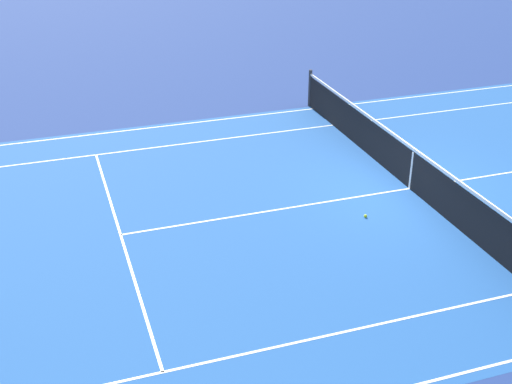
{
  "coord_description": "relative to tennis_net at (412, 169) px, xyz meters",
  "views": [
    {
      "loc": [
        7.51,
        11.64,
        6.69
      ],
      "look_at": [
        3.86,
        0.76,
        0.9
      ],
      "focal_mm": 47.38,
      "sensor_mm": 36.0,
      "label": 1
    }
  ],
  "objects": [
    {
      "name": "tennis_ball",
      "position": [
        1.54,
        0.88,
        -0.46
      ],
      "size": [
        0.07,
        0.07,
        0.07
      ],
      "primitive_type": "sphere",
      "color": "#CCE01E",
      "rests_on": "ground_plane"
    },
    {
      "name": "ground_plane",
      "position": [
        0.0,
        0.0,
        -0.49
      ],
      "size": [
        60.0,
        60.0,
        0.0
      ],
      "primitive_type": "plane",
      "color": "navy"
    },
    {
      "name": "court_slab",
      "position": [
        0.0,
        0.0,
        -0.49
      ],
      "size": [
        24.2,
        11.4,
        0.0
      ],
      "primitive_type": "cube",
      "color": "#1E4C93",
      "rests_on": "ground_plane"
    },
    {
      "name": "court_line_markings",
      "position": [
        0.0,
        0.0,
        -0.49
      ],
      "size": [
        23.85,
        11.05,
        0.01
      ],
      "color": "white",
      "rests_on": "ground_plane"
    },
    {
      "name": "tennis_net",
      "position": [
        0.0,
        0.0,
        0.0
      ],
      "size": [
        0.1,
        11.7,
        1.08
      ],
      "color": "#2D2D33",
      "rests_on": "ground_plane"
    }
  ]
}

